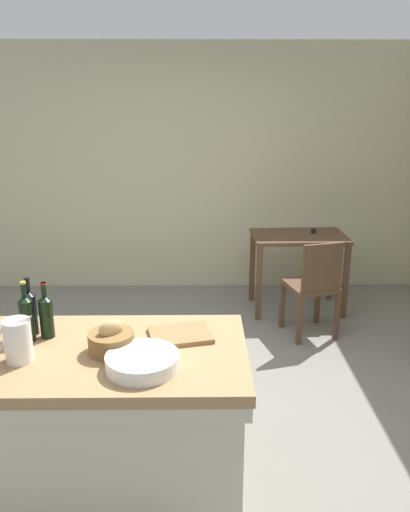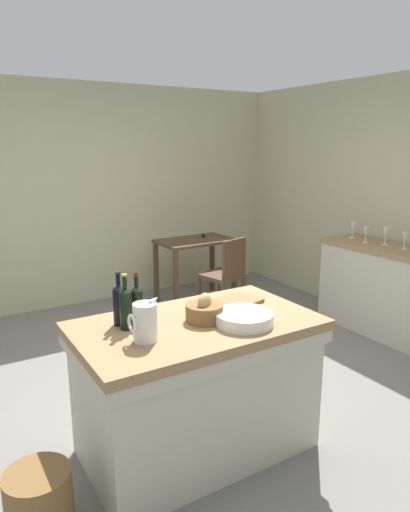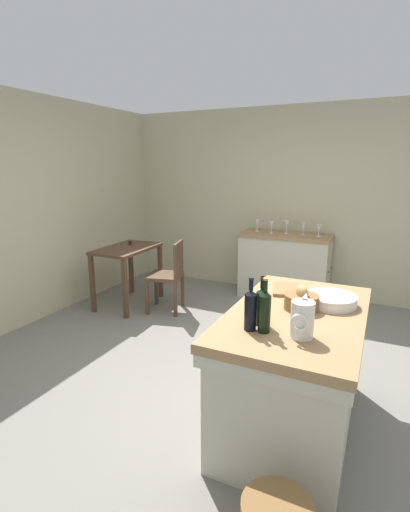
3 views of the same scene
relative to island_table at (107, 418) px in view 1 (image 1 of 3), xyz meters
name	(u,v)px [view 1 (image 1 of 3)]	position (x,y,z in m)	size (l,w,h in m)	color
ground_plane	(178,421)	(0.34, 0.64, -0.47)	(6.76, 6.76, 0.00)	slate
wall_back	(185,170)	(0.34, 3.24, 0.83)	(5.32, 0.12, 2.60)	#B7B28E
island_table	(107,418)	(0.00, 0.00, 0.00)	(1.45, 0.84, 0.87)	#99754C
writing_desk	(298,248)	(1.46, 2.51, 0.18)	(0.92, 0.59, 0.83)	#513826
wooden_chair	(314,285)	(1.49, 1.89, 0.02)	(0.49, 0.49, 0.90)	#513826
pitcher	(18,340)	(-0.38, -0.10, 0.51)	(0.17, 0.13, 0.25)	white
wash_bowl	(142,362)	(0.22, -0.18, 0.43)	(0.35, 0.35, 0.07)	white
bread_basket	(111,340)	(0.05, -0.01, 0.46)	(0.23, 0.23, 0.17)	brown
cutting_board	(180,335)	(0.38, 0.14, 0.41)	(0.32, 0.24, 0.02)	olive
wine_bottle_dark	(46,315)	(-0.31, 0.15, 0.52)	(0.07, 0.07, 0.30)	black
wine_bottle_amber	(30,311)	(-0.41, 0.19, 0.53)	(0.07, 0.07, 0.32)	black
wine_bottle_green	(27,317)	(-0.40, 0.11, 0.53)	(0.07, 0.07, 0.33)	black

